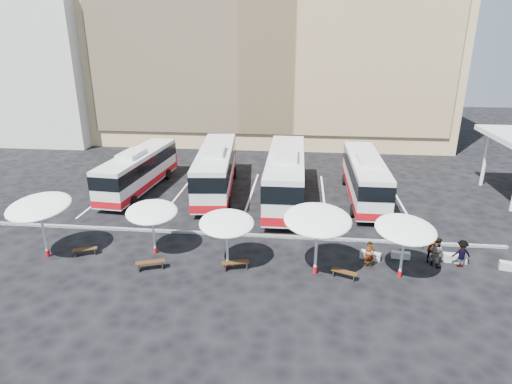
# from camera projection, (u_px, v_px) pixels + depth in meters

# --- Properties ---
(ground) EXTENTS (120.00, 120.00, 0.00)m
(ground) POSITION_uv_depth(u_px,v_px,m) (236.00, 239.00, 27.80)
(ground) COLOR black
(ground) RESTS_ON ground
(sandstone_building) EXTENTS (42.00, 18.25, 29.60)m
(sandstone_building) POSITION_uv_depth(u_px,v_px,m) (273.00, 35.00, 53.28)
(sandstone_building) COLOR tan
(sandstone_building) RESTS_ON ground
(apartment_block) EXTENTS (14.00, 14.00, 18.00)m
(apartment_block) POSITION_uv_depth(u_px,v_px,m) (48.00, 65.00, 53.73)
(apartment_block) COLOR beige
(apartment_block) RESTS_ON ground
(curb_divider) EXTENTS (34.00, 0.25, 0.15)m
(curb_divider) POSITION_uv_depth(u_px,v_px,m) (237.00, 234.00, 28.25)
(curb_divider) COLOR black
(curb_divider) RESTS_ON ground
(bay_lines) EXTENTS (24.15, 12.00, 0.01)m
(bay_lines) POSITION_uv_depth(u_px,v_px,m) (250.00, 196.00, 35.28)
(bay_lines) COLOR white
(bay_lines) RESTS_ON ground
(bus_0) EXTENTS (3.33, 11.59, 3.63)m
(bus_0) POSITION_uv_depth(u_px,v_px,m) (139.00, 169.00, 36.04)
(bus_0) COLOR silver
(bus_0) RESTS_ON ground
(bus_1) EXTENTS (3.96, 12.90, 4.03)m
(bus_1) POSITION_uv_depth(u_px,v_px,m) (216.00, 168.00, 35.71)
(bus_1) COLOR silver
(bus_1) RESTS_ON ground
(bus_2) EXTENTS (3.21, 13.35, 4.23)m
(bus_2) POSITION_uv_depth(u_px,v_px,m) (286.00, 174.00, 33.74)
(bus_2) COLOR silver
(bus_2) RESTS_ON ground
(bus_3) EXTENTS (2.77, 11.76, 3.73)m
(bus_3) POSITION_uv_depth(u_px,v_px,m) (365.00, 176.00, 34.11)
(bus_3) COLOR silver
(bus_3) RESTS_ON ground
(sunshade_0) EXTENTS (4.24, 4.27, 3.76)m
(sunshade_0) POSITION_uv_depth(u_px,v_px,m) (39.00, 207.00, 24.48)
(sunshade_0) COLOR silver
(sunshade_0) RESTS_ON ground
(sunshade_1) EXTENTS (3.88, 3.91, 3.16)m
(sunshade_1) POSITION_uv_depth(u_px,v_px,m) (152.00, 212.00, 25.06)
(sunshade_1) COLOR silver
(sunshade_1) RESTS_ON ground
(sunshade_2) EXTENTS (3.74, 3.76, 3.20)m
(sunshade_2) POSITION_uv_depth(u_px,v_px,m) (227.00, 223.00, 23.49)
(sunshade_2) COLOR silver
(sunshade_2) RESTS_ON ground
(sunshade_3) EXTENTS (4.13, 4.17, 3.80)m
(sunshade_3) POSITION_uv_depth(u_px,v_px,m) (318.00, 220.00, 22.65)
(sunshade_3) COLOR silver
(sunshade_3) RESTS_ON ground
(sunshade_4) EXTENTS (3.97, 4.00, 3.35)m
(sunshade_4) POSITION_uv_depth(u_px,v_px,m) (406.00, 230.00, 22.42)
(sunshade_4) COLOR silver
(sunshade_4) RESTS_ON ground
(wood_bench_0) EXTENTS (1.43, 0.86, 0.43)m
(wood_bench_0) POSITION_uv_depth(u_px,v_px,m) (85.00, 250.00, 25.61)
(wood_bench_0) COLOR black
(wood_bench_0) RESTS_ON ground
(wood_bench_1) EXTENTS (1.66, 0.95, 0.49)m
(wood_bench_1) POSITION_uv_depth(u_px,v_px,m) (150.00, 263.00, 24.01)
(wood_bench_1) COLOR black
(wood_bench_1) RESTS_ON ground
(wood_bench_2) EXTENTS (1.58, 0.84, 0.47)m
(wood_bench_2) POSITION_uv_depth(u_px,v_px,m) (236.00, 264.00, 24.04)
(wood_bench_2) COLOR black
(wood_bench_2) RESTS_ON ground
(wood_bench_3) EXTENTS (1.45, 0.88, 0.43)m
(wood_bench_3) POSITION_uv_depth(u_px,v_px,m) (344.00, 273.00, 23.13)
(wood_bench_3) COLOR black
(wood_bench_3) RESTS_ON ground
(conc_bench_0) EXTENTS (1.24, 0.77, 0.44)m
(conc_bench_0) POSITION_uv_depth(u_px,v_px,m) (370.00, 256.00, 25.22)
(conc_bench_0) COLOR #989892
(conc_bench_0) RESTS_ON ground
(conc_bench_1) EXTENTS (1.09, 0.47, 0.40)m
(conc_bench_1) POSITION_uv_depth(u_px,v_px,m) (401.00, 255.00, 25.32)
(conc_bench_1) COLOR #989892
(conc_bench_1) RESTS_ON ground
(conc_bench_2) EXTENTS (1.34, 0.56, 0.49)m
(conc_bench_2) POSITION_uv_depth(u_px,v_px,m) (455.00, 258.00, 24.88)
(conc_bench_2) COLOR #989892
(conc_bench_2) RESTS_ON ground
(conc_bench_3) EXTENTS (1.28, 0.68, 0.46)m
(conc_bench_3) POSITION_uv_depth(u_px,v_px,m) (511.00, 267.00, 23.98)
(conc_bench_3) COLOR #989892
(conc_bench_3) RESTS_ON ground
(passenger_0) EXTENTS (0.65, 0.49, 1.60)m
(passenger_0) POSITION_uv_depth(u_px,v_px,m) (369.00, 255.00, 24.10)
(passenger_0) COLOR black
(passenger_0) RESTS_ON ground
(passenger_1) EXTENTS (1.04, 1.07, 1.74)m
(passenger_1) POSITION_uv_depth(u_px,v_px,m) (437.00, 252.00, 24.27)
(passenger_1) COLOR black
(passenger_1) RESTS_ON ground
(passenger_2) EXTENTS (1.00, 0.54, 1.62)m
(passenger_2) POSITION_uv_depth(u_px,v_px,m) (431.00, 249.00, 24.68)
(passenger_2) COLOR black
(passenger_2) RESTS_ON ground
(passenger_3) EXTENTS (1.10, 0.69, 1.63)m
(passenger_3) POSITION_uv_depth(u_px,v_px,m) (461.00, 254.00, 24.19)
(passenger_3) COLOR black
(passenger_3) RESTS_ON ground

